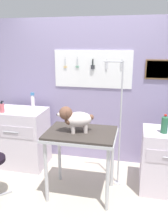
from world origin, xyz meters
TOP-DOWN VIEW (x-y plane):
  - ground at (0.00, 0.00)m, footprint 4.40×4.00m
  - rear_wall_panel at (0.00, 1.28)m, footprint 4.00×0.11m
  - grooming_table at (0.01, 0.25)m, footprint 0.87×0.63m
  - grooming_arm at (0.46, 0.59)m, footprint 0.30×0.11m
  - dog at (-0.05, 0.23)m, footprint 0.44×0.30m
  - counter_left at (-1.11, 0.81)m, footprint 0.80×0.58m
  - cabinet_right at (1.11, 0.60)m, footprint 0.68×0.54m
  - conditioner_bottle at (-0.97, 1.03)m, footprint 0.06×0.06m
  - detangler_spray at (-1.29, 0.64)m, footprint 0.07×0.07m
  - soda_bottle at (1.02, 0.53)m, footprint 0.08×0.08m

SIDE VIEW (x-z plane):
  - ground at x=0.00m, z-range -0.04..0.00m
  - cabinet_right at x=1.11m, z-range 0.00..0.84m
  - counter_left at x=-1.11m, z-range 0.00..0.93m
  - grooming_table at x=0.01m, z-range 0.34..1.21m
  - grooming_arm at x=0.46m, z-range -0.05..1.66m
  - soda_bottle at x=1.02m, z-range 0.83..1.07m
  - detangler_spray at x=-1.29m, z-range 0.91..1.09m
  - conditioner_bottle at x=-0.97m, z-range 0.91..1.15m
  - dog at x=-0.05m, z-range 0.89..1.21m
  - rear_wall_panel at x=0.00m, z-range 0.01..2.31m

